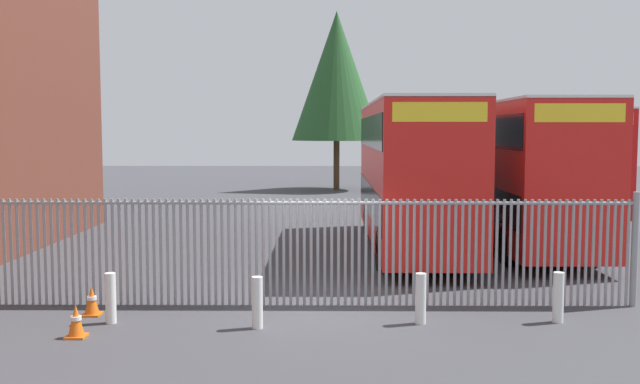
% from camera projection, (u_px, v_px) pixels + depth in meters
% --- Properties ---
extents(ground_plane, '(100.00, 100.00, 0.00)m').
position_uv_depth(ground_plane, '(321.00, 244.00, 22.85)').
color(ground_plane, '#3D3D42').
extents(palisade_fence, '(14.57, 0.14, 2.35)m').
position_uv_depth(palisade_fence, '(280.00, 249.00, 14.78)').
color(palisade_fence, gray).
rests_on(palisade_fence, ground).
extents(double_decker_bus_near_gate, '(2.54, 10.81, 4.42)m').
position_uv_depth(double_decker_bus_near_gate, '(518.00, 168.00, 22.44)').
color(double_decker_bus_near_gate, red).
rests_on(double_decker_bus_near_gate, ground).
extents(double_decker_bus_behind_fence_left, '(2.54, 10.81, 4.42)m').
position_uv_depth(double_decker_bus_behind_fence_left, '(411.00, 169.00, 21.66)').
color(double_decker_bus_behind_fence_left, red).
rests_on(double_decker_bus_behind_fence_left, ground).
extents(double_decker_bus_behind_fence_right, '(2.54, 10.81, 4.42)m').
position_uv_depth(double_decker_bus_behind_fence_right, '(554.00, 157.00, 31.02)').
color(double_decker_bus_behind_fence_right, red).
rests_on(double_decker_bus_behind_fence_right, ground).
extents(bollard_near_left, '(0.20, 0.20, 0.95)m').
position_uv_depth(bollard_near_left, '(111.00, 298.00, 13.47)').
color(bollard_near_left, silver).
rests_on(bollard_near_left, ground).
extents(bollard_center_front, '(0.20, 0.20, 0.95)m').
position_uv_depth(bollard_center_front, '(257.00, 303.00, 13.13)').
color(bollard_center_front, silver).
rests_on(bollard_center_front, ground).
extents(bollard_near_right, '(0.20, 0.20, 0.95)m').
position_uv_depth(bollard_near_right, '(421.00, 299.00, 13.43)').
color(bollard_near_right, silver).
rests_on(bollard_near_right, ground).
extents(bollard_far_right, '(0.20, 0.20, 0.95)m').
position_uv_depth(bollard_far_right, '(558.00, 297.00, 13.53)').
color(bollard_far_right, silver).
rests_on(bollard_far_right, ground).
extents(traffic_cone_by_gate, '(0.34, 0.34, 0.59)m').
position_uv_depth(traffic_cone_by_gate, '(76.00, 321.00, 12.55)').
color(traffic_cone_by_gate, orange).
rests_on(traffic_cone_by_gate, ground).
extents(traffic_cone_mid_forecourt, '(0.34, 0.34, 0.59)m').
position_uv_depth(traffic_cone_mid_forecourt, '(92.00, 301.00, 14.05)').
color(traffic_cone_mid_forecourt, orange).
rests_on(traffic_cone_mid_forecourt, ground).
extents(tree_tall_back, '(5.34, 5.34, 10.61)m').
position_uv_depth(tree_tall_back, '(337.00, 76.00, 42.96)').
color(tree_tall_back, '#4C3823').
rests_on(tree_tall_back, ground).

